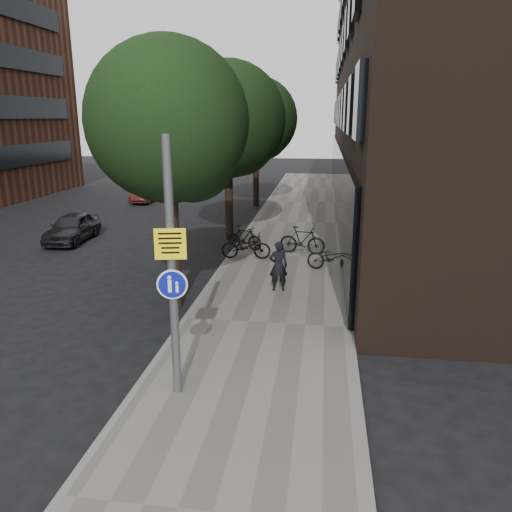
% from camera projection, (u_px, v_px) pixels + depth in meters
% --- Properties ---
extents(ground, '(120.00, 120.00, 0.00)m').
position_uv_depth(ground, '(237.00, 392.00, 10.16)').
color(ground, black).
rests_on(ground, ground).
extents(sidewalk, '(4.50, 60.00, 0.12)m').
position_uv_depth(sidewalk, '(286.00, 257.00, 19.65)').
color(sidewalk, slate).
rests_on(sidewalk, ground).
extents(curb_edge, '(0.15, 60.00, 0.13)m').
position_uv_depth(curb_edge, '(230.00, 255.00, 19.94)').
color(curb_edge, slate).
rests_on(curb_edge, ground).
extents(building_right_dark_brick, '(12.00, 40.00, 18.00)m').
position_uv_depth(building_right_dark_brick, '(454.00, 50.00, 27.63)').
color(building_right_dark_brick, black).
rests_on(building_right_dark_brick, ground).
extents(street_tree_near, '(4.40, 4.40, 7.50)m').
position_uv_depth(street_tree_near, '(172.00, 128.00, 13.54)').
color(street_tree_near, black).
rests_on(street_tree_near, ground).
extents(street_tree_mid, '(5.00, 5.00, 7.80)m').
position_uv_depth(street_tree_mid, '(230.00, 124.00, 21.65)').
color(street_tree_mid, black).
rests_on(street_tree_mid, ground).
extents(street_tree_far, '(5.00, 5.00, 7.80)m').
position_uv_depth(street_tree_far, '(257.00, 122.00, 30.24)').
color(street_tree_far, black).
rests_on(street_tree_far, ground).
extents(signpost, '(0.57, 0.17, 5.00)m').
position_uv_depth(signpost, '(172.00, 270.00, 9.28)').
color(signpost, '#595B5E').
rests_on(signpost, sidewalk).
extents(pedestrian, '(0.64, 0.48, 1.59)m').
position_uv_depth(pedestrian, '(278.00, 266.00, 15.53)').
color(pedestrian, black).
rests_on(pedestrian, sidewalk).
extents(parked_bike_facade_near, '(1.91, 1.01, 0.95)m').
position_uv_depth(parked_bike_facade_near, '(332.00, 258.00, 17.66)').
color(parked_bike_facade_near, black).
rests_on(parked_bike_facade_near, sidewalk).
extents(parked_bike_facade_far, '(1.89, 0.80, 1.10)m').
position_uv_depth(parked_bike_facade_far, '(302.00, 240.00, 19.83)').
color(parked_bike_facade_far, black).
rests_on(parked_bike_facade_far, sidewalk).
extents(parked_bike_curb_near, '(1.92, 0.76, 0.99)m').
position_uv_depth(parked_bike_curb_near, '(246.00, 246.00, 19.16)').
color(parked_bike_curb_near, black).
rests_on(parked_bike_curb_near, sidewalk).
extents(parked_bike_curb_far, '(1.67, 1.02, 0.97)m').
position_uv_depth(parked_bike_curb_far, '(244.00, 238.00, 20.54)').
color(parked_bike_curb_far, black).
rests_on(parked_bike_curb_far, sidewalk).
extents(parked_car_near, '(1.70, 3.79, 1.26)m').
position_uv_depth(parked_car_near, '(72.00, 227.00, 22.32)').
color(parked_car_near, black).
rests_on(parked_car_near, ground).
extents(parked_car_mid, '(1.22, 3.40, 1.12)m').
position_uv_depth(parked_car_mid, '(146.00, 193.00, 32.83)').
color(parked_car_mid, maroon).
rests_on(parked_car_mid, ground).
extents(parked_car_far, '(1.95, 3.95, 1.10)m').
position_uv_depth(parked_car_far, '(165.00, 185.00, 36.75)').
color(parked_car_far, black).
rests_on(parked_car_far, ground).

